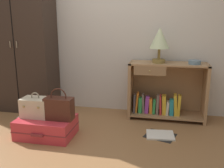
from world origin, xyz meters
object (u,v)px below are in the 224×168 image
at_px(bookshelf, 165,92).
at_px(table_lamp, 160,40).
at_px(wardrobe, 23,43).
at_px(open_book_on_floor, 160,135).
at_px(suitcase_large, 46,127).
at_px(train_case, 36,107).
at_px(bottle, 20,124).
at_px(handbag, 59,108).
at_px(bowl, 195,62).

relative_size(bookshelf, table_lamp, 2.23).
relative_size(wardrobe, open_book_on_floor, 4.95).
bearing_deg(bookshelf, suitcase_large, -146.69).
height_order(bookshelf, suitcase_large, bookshelf).
bearing_deg(train_case, bookshelf, 30.35).
xyz_separation_m(suitcase_large, bottle, (-0.41, 0.09, -0.04)).
height_order(train_case, open_book_on_floor, train_case).
bearing_deg(handbag, train_case, 175.36).
bearing_deg(suitcase_large, bottle, 167.47).
xyz_separation_m(handbag, open_book_on_floor, (1.15, 0.27, -0.35)).
relative_size(wardrobe, suitcase_large, 3.09).
bearing_deg(bottle, train_case, -13.84).
relative_size(table_lamp, bottle, 2.73).
bearing_deg(open_book_on_floor, bowl, 55.84).
xyz_separation_m(wardrobe, bowl, (2.43, 0.00, -0.21)).
height_order(suitcase_large, handbag, handbag).
distance_m(wardrobe, handbag, 1.39).
bearing_deg(open_book_on_floor, table_lamp, 96.90).
distance_m(wardrobe, table_lamp, 1.97).
relative_size(table_lamp, handbag, 1.26).
bearing_deg(suitcase_large, handbag, -0.89).
bearing_deg(suitcase_large, table_lamp, 34.31).
bearing_deg(open_book_on_floor, bookshelf, 87.03).
bearing_deg(wardrobe, handbag, -43.41).
relative_size(wardrobe, train_case, 6.29).
height_order(bookshelf, bottle, bookshelf).
height_order(bookshelf, handbag, bookshelf).
height_order(bookshelf, table_lamp, table_lamp).
height_order(bowl, suitcase_large, bowl).
bearing_deg(train_case, handbag, -4.64).
distance_m(bookshelf, bowl, 0.57).
distance_m(wardrobe, bowl, 2.44).
height_order(bowl, open_book_on_floor, bowl).
relative_size(bookshelf, train_case, 3.23).
distance_m(bookshelf, suitcase_large, 1.64).
height_order(wardrobe, suitcase_large, wardrobe).
bearing_deg(bookshelf, table_lamp, -160.88).
bearing_deg(open_book_on_floor, wardrobe, 164.36).
bearing_deg(open_book_on_floor, train_case, -170.18).
height_order(table_lamp, bowl, table_lamp).
bearing_deg(table_lamp, bottle, -155.30).
bearing_deg(handbag, wardrobe, 136.59).
bearing_deg(handbag, table_lamp, 38.48).
relative_size(table_lamp, open_book_on_floor, 1.14).
height_order(train_case, handbag, handbag).
bearing_deg(wardrobe, bowl, 0.05).
distance_m(bookshelf, train_case, 1.71).
height_order(wardrobe, bowl, wardrobe).
relative_size(table_lamp, train_case, 1.45).
distance_m(bowl, train_case, 2.07).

